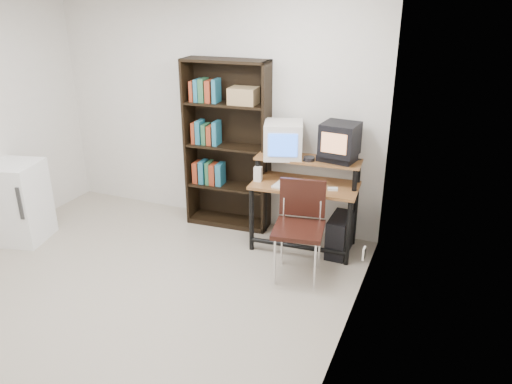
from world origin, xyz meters
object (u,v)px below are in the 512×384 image
at_px(bookshelf, 228,144).
at_px(school_chair, 300,219).
at_px(crt_tv, 340,139).
at_px(crt_monitor, 283,140).
at_px(computer_desk, 305,189).
at_px(mini_fridge, 18,202).
at_px(pc_tower, 340,235).

bearing_deg(bookshelf, school_chair, -38.48).
height_order(crt_tv, bookshelf, bookshelf).
distance_m(crt_monitor, school_chair, 0.93).
distance_m(computer_desk, crt_monitor, 0.56).
height_order(school_chair, mini_fridge, school_chair).
height_order(school_chair, bookshelf, bookshelf).
relative_size(school_chair, bookshelf, 0.48).
bearing_deg(crt_tv, crt_monitor, -169.14).
xyz_separation_m(pc_tower, school_chair, (-0.28, -0.54, 0.37)).
xyz_separation_m(pc_tower, mini_fridge, (-3.37, -1.04, 0.24)).
bearing_deg(pc_tower, school_chair, -116.52).
bearing_deg(crt_tv, pc_tower, -47.49).
xyz_separation_m(computer_desk, school_chair, (0.12, -0.54, -0.10)).
distance_m(pc_tower, bookshelf, 1.62).
relative_size(school_chair, mini_fridge, 1.05).
bearing_deg(bookshelf, crt_tv, -8.78).
bearing_deg(crt_monitor, crt_tv, -13.13).
bearing_deg(computer_desk, crt_tv, 18.00).
height_order(pc_tower, school_chair, school_chair).
relative_size(computer_desk, mini_fridge, 1.28).
xyz_separation_m(bookshelf, mini_fridge, (-1.96, -1.28, -0.54)).
relative_size(computer_desk, bookshelf, 0.59).
xyz_separation_m(crt_tv, bookshelf, (-1.31, 0.12, -0.23)).
xyz_separation_m(crt_monitor, pc_tower, (0.68, -0.08, -0.95)).
relative_size(crt_monitor, school_chair, 0.53).
relative_size(crt_tv, school_chair, 0.41).
height_order(crt_monitor, school_chair, crt_monitor).
relative_size(bookshelf, mini_fridge, 2.16).
distance_m(crt_monitor, crt_tv, 0.59).
bearing_deg(pc_tower, bookshelf, 171.26).
bearing_deg(crt_tv, bookshelf, -178.90).
bearing_deg(crt_monitor, bookshelf, 149.36).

